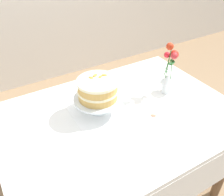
{
  "coord_description": "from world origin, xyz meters",
  "views": [
    {
      "loc": [
        -0.62,
        -0.96,
        1.68
      ],
      "look_at": [
        -0.04,
        0.03,
        0.86
      ],
      "focal_mm": 39.93,
      "sensor_mm": 36.0,
      "label": 1
    }
  ],
  "objects_px": {
    "cake_stand": "(98,100)",
    "flower_vase": "(169,73)",
    "layer_cake": "(98,89)",
    "dining_table": "(122,129)"
  },
  "relations": [
    {
      "from": "dining_table",
      "to": "cake_stand",
      "type": "xyz_separation_m",
      "value": [
        -0.09,
        0.13,
        0.18
      ]
    },
    {
      "from": "cake_stand",
      "to": "flower_vase",
      "type": "relative_size",
      "value": 0.82
    },
    {
      "from": "flower_vase",
      "to": "layer_cake",
      "type": "bearing_deg",
      "value": 174.4
    },
    {
      "from": "layer_cake",
      "to": "cake_stand",
      "type": "bearing_deg",
      "value": -120.07
    },
    {
      "from": "dining_table",
      "to": "flower_vase",
      "type": "xyz_separation_m",
      "value": [
        0.4,
        0.08,
        0.23
      ]
    },
    {
      "from": "dining_table",
      "to": "cake_stand",
      "type": "relative_size",
      "value": 4.83
    },
    {
      "from": "dining_table",
      "to": "layer_cake",
      "type": "xyz_separation_m",
      "value": [
        -0.09,
        0.13,
        0.25
      ]
    },
    {
      "from": "cake_stand",
      "to": "flower_vase",
      "type": "xyz_separation_m",
      "value": [
        0.49,
        -0.05,
        0.06
      ]
    },
    {
      "from": "dining_table",
      "to": "cake_stand",
      "type": "distance_m",
      "value": 0.23
    },
    {
      "from": "layer_cake",
      "to": "flower_vase",
      "type": "height_order",
      "value": "flower_vase"
    }
  ]
}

